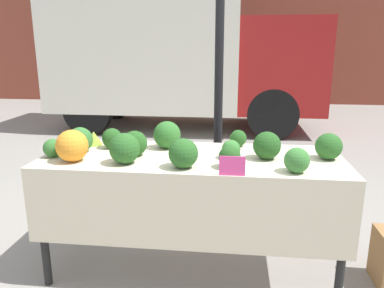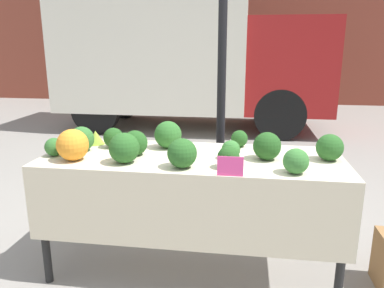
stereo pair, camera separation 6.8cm
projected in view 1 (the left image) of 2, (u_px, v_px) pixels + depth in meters
The scene contains 21 objects.
ground_plane at pixel (192, 266), 2.59m from camera, with size 40.00×40.00×0.00m, color gray.
building_facade at pixel (227, 0), 9.66m from camera, with size 16.00×0.60×5.22m.
tent_pole at pixel (219, 79), 3.00m from camera, with size 0.07×0.07×2.44m.
parked_truck at pixel (177, 53), 6.69m from camera, with size 4.67×1.87×2.53m.
market_table at pixel (191, 175), 2.36m from camera, with size 1.91×0.71×0.80m.
orange_cauliflower at pixel (72, 146), 2.26m from camera, with size 0.19×0.19×0.19m.
romanesco_head at pixel (94, 138), 2.65m from camera, with size 0.12×0.12×0.10m.
broccoli_head_0 at pixel (112, 138), 2.56m from camera, with size 0.14×0.14×0.14m.
broccoli_head_1 at pixel (135, 143), 2.38m from camera, with size 0.16×0.16×0.16m.
broccoli_head_2 at pixel (80, 140), 2.46m from camera, with size 0.17×0.17×0.17m.
broccoli_head_3 at pixel (297, 160), 2.06m from camera, with size 0.14×0.14×0.14m.
broccoli_head_4 at pixel (167, 135), 2.55m from camera, with size 0.19×0.19×0.19m.
broccoli_head_5 at pixel (231, 149), 2.32m from camera, with size 0.12×0.12×0.12m.
broccoli_head_6 at pixel (329, 146), 2.30m from camera, with size 0.16×0.16×0.16m.
broccoli_head_7 at pixel (183, 153), 2.14m from camera, with size 0.17×0.17×0.17m.
broccoli_head_8 at pixel (53, 148), 2.35m from camera, with size 0.12×0.12×0.12m.
broccoli_head_9 at pixel (230, 157), 2.15m from camera, with size 0.13×0.13×0.13m.
broccoli_head_10 at pixel (238, 138), 2.61m from camera, with size 0.12×0.12×0.12m.
broccoli_head_11 at pixel (267, 145), 2.31m from camera, with size 0.17×0.17×0.17m.
broccoli_head_12 at pixel (125, 149), 2.22m from camera, with size 0.18×0.18×0.18m.
price_sign at pixel (232, 166), 2.02m from camera, with size 0.14×0.01×0.11m.
Camera 1 is at (0.26, -2.27, 1.48)m, focal length 35.00 mm.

